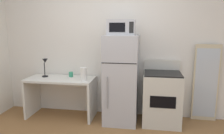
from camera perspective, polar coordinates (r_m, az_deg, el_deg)
wall_back_white at (r=4.19m, az=0.02°, el=5.08°), size 5.00×0.10×2.60m
desk at (r=4.24m, az=-13.21°, el=-5.73°), size 1.26×0.59×0.75m
desk_lamp at (r=4.31m, az=-17.18°, el=0.60°), size 0.14×0.12×0.35m
paper_towel_roll at (r=3.88m, az=-7.46°, el=-1.90°), size 0.11×0.11×0.24m
coffee_mug at (r=4.24m, az=-10.71°, el=-1.91°), size 0.08×0.08×0.09m
refrigerator at (r=3.86m, az=2.42°, el=-3.25°), size 0.58×0.67×1.56m
microwave at (r=3.73m, az=2.49°, el=10.37°), size 0.46×0.35×0.26m
oven_range at (r=3.96m, az=12.88°, el=-7.90°), size 0.65×0.61×1.10m
leaning_mirror at (r=4.26m, az=23.40°, el=-3.92°), size 0.44×0.03×1.40m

